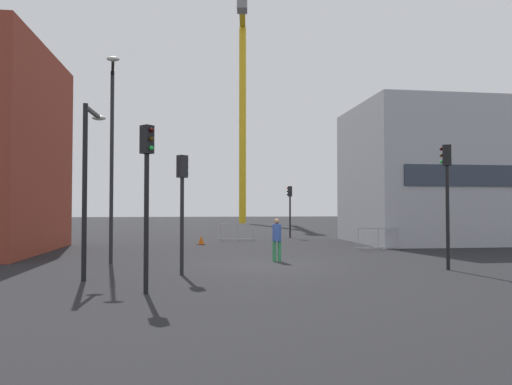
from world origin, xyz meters
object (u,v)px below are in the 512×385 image
Objects in this scene: construction_crane at (243,91)px; traffic_light_verge at (447,186)px; traffic_light_far at (290,203)px; streetlamp_tall at (112,147)px; traffic_cone_on_verge at (201,241)px; streetlamp_short at (88,172)px; traffic_light_corner at (147,181)px; pedestrian_walking at (277,237)px; traffic_light_crosswalk at (182,194)px.

traffic_light_verge is (2.15, -44.74, -14.28)m from construction_crane.
streetlamp_tall is at bearing -125.77° from traffic_light_far.
traffic_light_far reaches higher than traffic_cone_on_verge.
traffic_light_verge is 8.39× the size of traffic_cone_on_verge.
streetlamp_short reaches higher than traffic_cone_on_verge.
traffic_light_corner is 0.98× the size of traffic_light_verge.
construction_crane is 15.75× the size of pedestrian_walking.
construction_crane reaches higher than traffic_light_far.
traffic_cone_on_verge is at bearing 67.43° from streetlamp_tall.
streetlamp_tall is 1.73× the size of traffic_light_verge.
traffic_light_verge reaches higher than traffic_light_far.
traffic_cone_on_verge is (-5.86, -33.18, -16.87)m from construction_crane.
traffic_light_crosswalk is at bearing 75.07° from traffic_light_corner.
pedestrian_walking is at bearing -71.79° from traffic_cone_on_verge.
traffic_cone_on_verge is at bearing 108.21° from pedestrian_walking.
construction_crane reaches higher than traffic_light_crosswalk.
traffic_light_crosswalk is 8.83m from traffic_light_verge.
streetlamp_tall is (-9.34, -41.55, -12.74)m from construction_crane.
streetlamp_short is 1.37× the size of traffic_light_crosswalk.
traffic_light_verge reaches higher than traffic_light_crosswalk.
traffic_light_corner is at bearing -96.33° from traffic_cone_on_verge.
traffic_light_verge is at bearing -87.25° from construction_crane.
streetlamp_tall is at bearing 106.95° from traffic_light_corner.
traffic_light_corner is at bearing -98.90° from construction_crane.
streetlamp_short is 3.08× the size of pedestrian_walking.
traffic_cone_on_verge is (-2.76, 8.38, -0.73)m from pedestrian_walking.
traffic_cone_on_verge is (3.56, 12.00, -2.93)m from streetlamp_short.
streetlamp_tall is at bearing 88.75° from streetlamp_short.
traffic_light_far is (7.70, 19.42, -0.38)m from traffic_light_corner.
traffic_light_crosswalk is 11.76m from traffic_cone_on_verge.
traffic_light_far is 7.00× the size of traffic_cone_on_verge.
pedestrian_walking is at bearing 41.18° from traffic_light_crosswalk.
construction_crane is 31.87m from traffic_light_far.
streetlamp_short reaches higher than traffic_light_crosswalk.
construction_crane is 44.69m from pedestrian_walking.
traffic_light_verge reaches higher than pedestrian_walking.
traffic_cone_on_verge is at bearing 85.97° from traffic_light_crosswalk.
streetlamp_tall is at bearing -112.57° from traffic_cone_on_verge.
construction_crane reaches higher than streetlamp_tall.
traffic_light_verge reaches higher than traffic_light_corner.
traffic_light_crosswalk is (-6.67, -44.68, -14.57)m from construction_crane.
streetlamp_short is 1.46× the size of traffic_light_far.
traffic_light_far reaches higher than pedestrian_walking.
construction_crane is 7.00× the size of traffic_light_crosswalk.
traffic_cone_on_verge is (-6.09, -4.91, -2.16)m from traffic_light_far.
traffic_light_crosswalk reaches higher than pedestrian_walking.
streetlamp_short is at bearing -150.23° from pedestrian_walking.
traffic_light_crosswalk is at bearing -94.03° from traffic_cone_on_verge.
traffic_light_verge is (11.57, 0.44, -0.34)m from streetlamp_short.
traffic_light_far is (9.57, 13.28, -1.97)m from streetlamp_tall.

